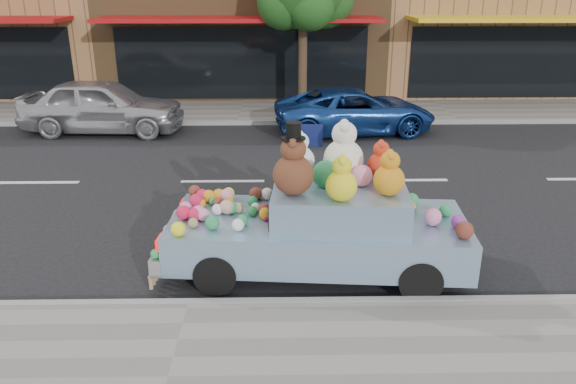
{
  "coord_description": "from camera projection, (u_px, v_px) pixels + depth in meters",
  "views": [
    {
      "loc": [
        1.21,
        -11.45,
        4.14
      ],
      "look_at": [
        1.35,
        -3.92,
        1.25
      ],
      "focal_mm": 35.0,
      "sensor_mm": 36.0,
      "label": 1
    }
  ],
  "objects": [
    {
      "name": "ground",
      "position": [
        223.0,
        182.0,
        12.15
      ],
      "size": [
        120.0,
        120.0,
        0.0
      ],
      "primitive_type": "plane",
      "color": "black",
      "rests_on": "ground"
    },
    {
      "name": "near_sidewalk",
      "position": [
        168.0,
        381.0,
        6.06
      ],
      "size": [
        60.0,
        3.0,
        0.12
      ],
      "primitive_type": "cube",
      "color": "gray",
      "rests_on": "ground"
    },
    {
      "name": "far_sidewalk",
      "position": [
        241.0,
        112.0,
        18.2
      ],
      "size": [
        60.0,
        3.0,
        0.12
      ],
      "primitive_type": "cube",
      "color": "gray",
      "rests_on": "ground"
    },
    {
      "name": "near_kerb",
      "position": [
        189.0,
        305.0,
        7.46
      ],
      "size": [
        60.0,
        0.12,
        0.13
      ],
      "primitive_type": "cube",
      "color": "gray",
      "rests_on": "ground"
    },
    {
      "name": "far_kerb",
      "position": [
        238.0,
        123.0,
        16.8
      ],
      "size": [
        60.0,
        0.12,
        0.13
      ],
      "primitive_type": "cube",
      "color": "gray",
      "rests_on": "ground"
    },
    {
      "name": "car_silver",
      "position": [
        103.0,
        106.0,
        15.74
      ],
      "size": [
        4.58,
        2.05,
        1.53
      ],
      "primitive_type": "imported",
      "rotation": [
        0.0,
        0.0,
        1.51
      ],
      "color": "#B6B7BC",
      "rests_on": "ground"
    },
    {
      "name": "car_blue",
      "position": [
        355.0,
        111.0,
        15.78
      ],
      "size": [
        4.72,
        2.69,
        1.24
      ],
      "primitive_type": "imported",
      "rotation": [
        0.0,
        0.0,
        1.72
      ],
      "color": "#1A4292",
      "rests_on": "ground"
    },
    {
      "name": "art_car",
      "position": [
        319.0,
        220.0,
        8.22
      ],
      "size": [
        4.61,
        2.09,
        2.36
      ],
      "rotation": [
        0.0,
        0.0,
        -0.08
      ],
      "color": "black",
      "rests_on": "ground"
    }
  ]
}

